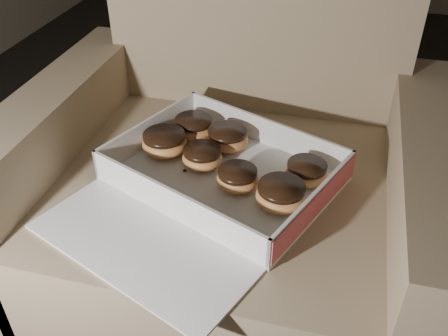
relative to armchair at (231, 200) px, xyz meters
name	(u,v)px	position (x,y,z in m)	size (l,w,h in m)	color
armchair	(231,200)	(0.00, 0.00, 0.00)	(0.84, 0.71, 0.88)	#937D5E
bakery_box	(212,186)	(-0.01, -0.12, 0.13)	(0.54, 0.57, 0.07)	white
donut_a	(237,178)	(0.04, -0.10, 0.15)	(0.08, 0.08, 0.04)	#E18F4E
donut_b	(164,143)	(-0.13, -0.03, 0.15)	(0.09, 0.09, 0.05)	#E18F4E
donut_c	(194,127)	(-0.09, 0.04, 0.15)	(0.09, 0.09, 0.04)	#E18F4E
donut_d	(306,172)	(0.16, -0.05, 0.15)	(0.08, 0.08, 0.04)	#E18F4E
donut_e	(281,195)	(0.12, -0.14, 0.15)	(0.09, 0.09, 0.05)	#E18F4E
donut_f	(202,157)	(-0.05, -0.05, 0.15)	(0.08, 0.08, 0.04)	#E18F4E
donut_g	(227,138)	(-0.01, 0.02, 0.15)	(0.09, 0.09, 0.04)	#E18F4E
crumb_a	(189,216)	(-0.02, -0.21, 0.13)	(0.01, 0.01, 0.00)	black
crumb_b	(185,170)	(-0.07, -0.08, 0.13)	(0.01, 0.01, 0.00)	black
crumb_c	(261,255)	(0.11, -0.27, 0.13)	(0.01, 0.01, 0.00)	black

